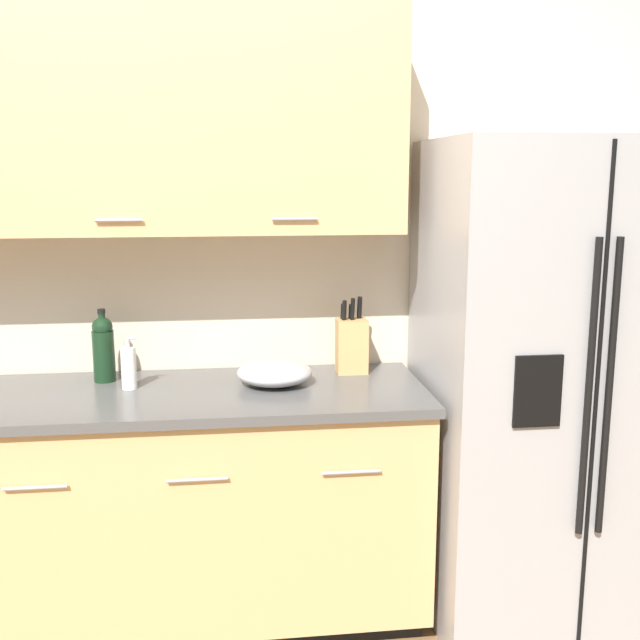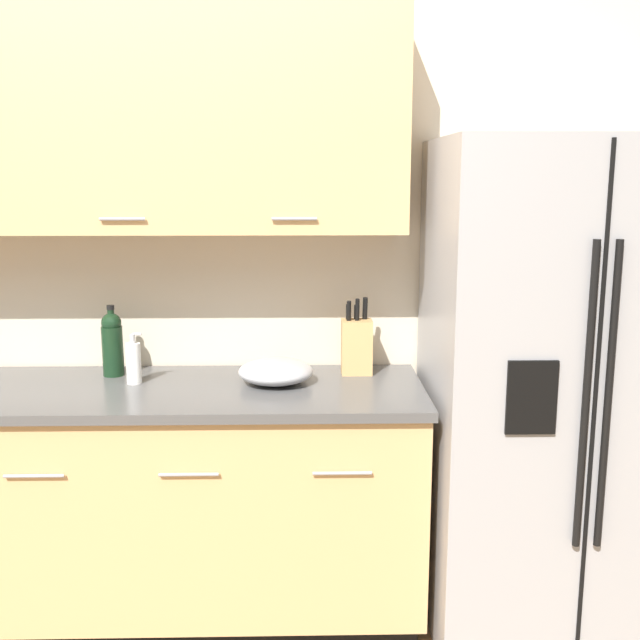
{
  "view_description": "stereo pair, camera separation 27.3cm",
  "coord_description": "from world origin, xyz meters",
  "views": [
    {
      "loc": [
        0.37,
        -1.73,
        1.69
      ],
      "look_at": [
        0.7,
        0.93,
        1.17
      ],
      "focal_mm": 42.0,
      "sensor_mm": 36.0,
      "label": 1
    },
    {
      "loc": [
        0.64,
        -1.75,
        1.69
      ],
      "look_at": [
        0.7,
        0.93,
        1.17
      ],
      "focal_mm": 42.0,
      "sensor_mm": 36.0,
      "label": 2
    }
  ],
  "objects": [
    {
      "name": "counter_unit",
      "position": [
        -0.0,
        0.93,
        0.46
      ],
      "size": [
        2.17,
        0.64,
        0.92
      ],
      "color": "black",
      "rests_on": "ground_plane"
    },
    {
      "name": "soap_dispenser",
      "position": [
        0.0,
        0.98,
        1.0
      ],
      "size": [
        0.06,
        0.06,
        0.19
      ],
      "color": "white",
      "rests_on": "counter_unit"
    },
    {
      "name": "mixing_bowl",
      "position": [
        0.53,
        0.98,
        0.96
      ],
      "size": [
        0.28,
        0.28,
        0.09
      ],
      "color": "#A3A3A5",
      "rests_on": "counter_unit"
    },
    {
      "name": "knife_block",
      "position": [
        0.85,
        1.11,
        1.03
      ],
      "size": [
        0.12,
        0.1,
        0.3
      ],
      "color": "tan",
      "rests_on": "counter_unit"
    },
    {
      "name": "refrigerator",
      "position": [
        1.56,
        0.87,
        0.91
      ],
      "size": [
        0.9,
        0.77,
        1.81
      ],
      "color": "#9E9EA0",
      "rests_on": "ground_plane"
    },
    {
      "name": "wall_back",
      "position": [
        -0.0,
        1.22,
        1.47
      ],
      "size": [
        10.0,
        0.39,
        2.6
      ],
      "color": "beige",
      "rests_on": "ground_plane"
    },
    {
      "name": "wine_bottle",
      "position": [
        -0.11,
        1.1,
        1.05
      ],
      "size": [
        0.08,
        0.08,
        0.28
      ],
      "color": "black",
      "rests_on": "counter_unit"
    }
  ]
}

